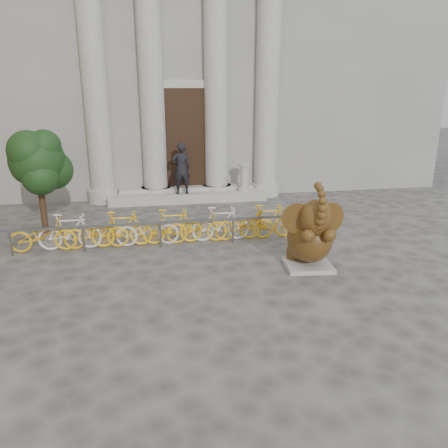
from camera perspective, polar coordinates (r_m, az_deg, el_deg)
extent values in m
plane|color=#474442|center=(8.37, 2.00, -12.17)|extent=(80.00, 80.00, 0.00)
cube|color=gray|center=(22.28, -6.70, 21.76)|extent=(22.00, 10.00, 12.00)
cube|color=black|center=(17.23, -5.09, 10.94)|extent=(2.40, 0.16, 4.00)
cylinder|color=#A8A59E|center=(17.02, -16.43, 16.01)|extent=(0.90, 0.90, 8.00)
cylinder|color=#A8A59E|center=(16.95, -9.41, 16.45)|extent=(0.90, 0.90, 8.00)
cylinder|color=#A8A59E|center=(17.17, -1.04, 16.67)|extent=(0.90, 0.90, 8.00)
cylinder|color=#A8A59E|center=(17.61, 5.68, 16.59)|extent=(0.90, 0.90, 8.00)
cube|color=#A8A59E|center=(17.07, -4.74, 3.67)|extent=(6.00, 1.20, 0.36)
cube|color=#A8A59E|center=(10.76, 10.93, -5.32)|extent=(1.17, 1.08, 0.11)
ellipsoid|color=black|center=(10.84, 10.72, -2.99)|extent=(0.99, 0.95, 0.69)
ellipsoid|color=black|center=(10.54, 11.11, -1.84)|extent=(1.16, 1.39, 1.13)
cylinder|color=black|center=(10.96, 9.00, -3.70)|extent=(0.36, 0.36, 0.28)
cylinder|color=black|center=(11.11, 11.93, -3.58)|extent=(0.36, 0.36, 0.28)
cylinder|color=black|center=(10.02, 10.52, -1.50)|extent=(0.32, 0.67, 0.43)
cylinder|color=black|center=(10.15, 13.12, -1.42)|extent=(0.32, 0.67, 0.43)
ellipsoid|color=black|center=(10.01, 11.89, 0.74)|extent=(0.80, 0.76, 0.87)
cylinder|color=black|center=(10.05, 9.66, 0.66)|extent=(0.70, 0.34, 0.74)
cylinder|color=black|center=(10.25, 13.65, 0.75)|extent=(0.73, 0.21, 0.74)
cone|color=beige|center=(9.82, 11.45, -0.60)|extent=(0.11, 0.26, 0.12)
cone|color=beige|center=(9.90, 12.90, -0.56)|extent=(0.16, 0.26, 0.12)
cube|color=slate|center=(11.84, -8.37, 0.19)|extent=(8.01, 0.06, 0.06)
cylinder|color=slate|center=(12.43, -26.10, -2.28)|extent=(0.06, 0.06, 0.70)
cylinder|color=slate|center=(12.05, -17.85, -1.90)|extent=(0.06, 0.06, 0.70)
cylinder|color=slate|center=(11.94, -8.30, -1.42)|extent=(0.06, 0.06, 0.70)
cylinder|color=slate|center=(12.16, 1.17, -0.90)|extent=(0.06, 0.06, 0.70)
cylinder|color=slate|center=(12.63, 9.20, -0.44)|extent=(0.06, 0.06, 0.70)
imported|color=yellow|center=(12.43, -22.62, -1.11)|extent=(1.70, 0.50, 1.00)
imported|color=silver|center=(12.30, -19.53, -0.96)|extent=(1.66, 0.47, 1.00)
imported|color=yellow|center=(12.21, -16.38, -0.80)|extent=(1.70, 0.50, 1.00)
imported|color=yellow|center=(12.15, -13.19, -0.63)|extent=(1.66, 0.47, 1.00)
imported|color=silver|center=(12.13, -9.98, -0.47)|extent=(1.70, 0.50, 1.00)
imported|color=yellow|center=(12.15, -6.77, -0.30)|extent=(1.66, 0.47, 1.00)
imported|color=yellow|center=(12.20, -3.58, -0.13)|extent=(1.70, 0.50, 1.00)
imported|color=silver|center=(12.30, -0.43, 0.04)|extent=(1.66, 0.47, 1.00)
imported|color=yellow|center=(12.43, 2.66, 0.20)|extent=(1.70, 0.50, 1.00)
imported|color=yellow|center=(12.59, 5.68, 0.36)|extent=(1.66, 0.47, 1.00)
cylinder|color=#332114|center=(13.89, -22.62, 2.55)|extent=(0.19, 0.19, 1.87)
sphere|color=black|center=(13.66, -23.21, 7.61)|extent=(1.56, 1.56, 1.56)
sphere|color=black|center=(13.84, -21.41, 6.60)|extent=(1.14, 1.14, 1.14)
sphere|color=black|center=(14.02, -24.14, 6.84)|extent=(1.04, 1.04, 1.04)
sphere|color=black|center=(13.41, -22.85, 5.69)|extent=(1.04, 1.04, 1.04)
sphere|color=black|center=(13.46, -24.20, 8.72)|extent=(1.14, 1.14, 1.14)
sphere|color=black|center=(13.46, -22.42, 9.37)|extent=(0.93, 0.93, 0.93)
imported|color=black|center=(16.48, -5.61, 7.23)|extent=(0.75, 0.53, 1.93)
cylinder|color=#A8A59E|center=(17.06, 2.59, 4.55)|extent=(0.44, 0.44, 0.13)
cylinder|color=#A8A59E|center=(16.98, 2.61, 5.97)|extent=(0.31, 0.31, 0.99)
cylinder|color=#A8A59E|center=(16.88, 2.64, 7.73)|extent=(0.44, 0.44, 0.11)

